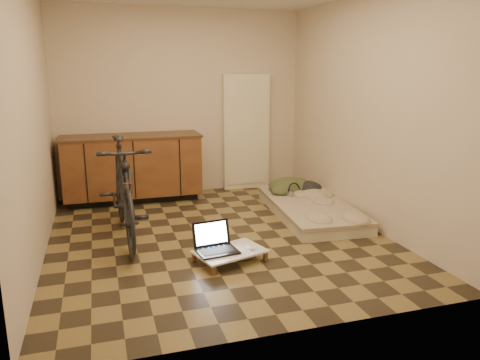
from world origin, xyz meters
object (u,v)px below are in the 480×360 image
object	(u,v)px
bicycle	(123,185)
laptop	(215,245)
futon	(311,209)
lap_desk	(230,252)

from	to	relation	value
bicycle	laptop	xyz separation A→B (m)	(0.77, -0.85, -0.44)
bicycle	laptop	bearing A→B (deg)	-49.29
bicycle	futon	size ratio (longest dim) A/B	0.97
laptop	futon	bearing A→B (deg)	27.89
bicycle	lap_desk	world-z (taller)	bicycle
futon	lap_desk	size ratio (longest dim) A/B	2.61
bicycle	lap_desk	xyz separation A→B (m)	(0.90, -0.89, -0.50)
bicycle	lap_desk	bearing A→B (deg)	-46.37
lap_desk	bicycle	bearing A→B (deg)	118.52
bicycle	laptop	world-z (taller)	bicycle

